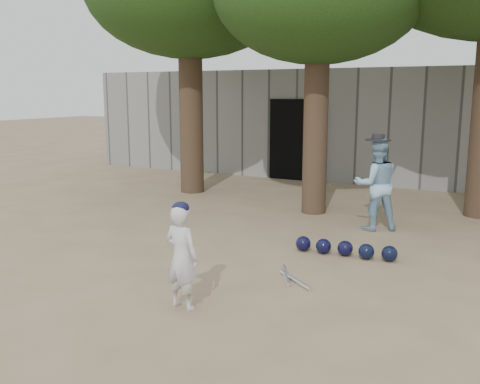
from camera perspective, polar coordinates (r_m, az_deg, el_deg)
The scene contains 6 objects.
ground at distance 7.53m, azimuth -7.66°, elevation -7.98°, with size 70.00×70.00×0.00m, color #937C5E.
boy_player at distance 5.99m, azimuth -6.25°, elevation -6.93°, with size 0.43×0.28×1.18m, color silver.
spectator_blue at distance 9.60m, azimuth 14.30°, elevation 0.79°, with size 0.78×0.61×1.61m, color #8BB8D7.
back_building at distance 16.69m, azimuth 13.23°, elevation 7.29°, with size 16.00×5.24×3.00m.
helmet_row at distance 8.08m, azimuth 11.12°, elevation -5.94°, with size 1.51×0.32×0.23m.
bat_pile at distance 7.03m, azimuth 5.38°, elevation -9.07°, with size 0.67×0.69×0.06m.
Camera 1 is at (4.16, -5.81, 2.39)m, focal length 40.00 mm.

